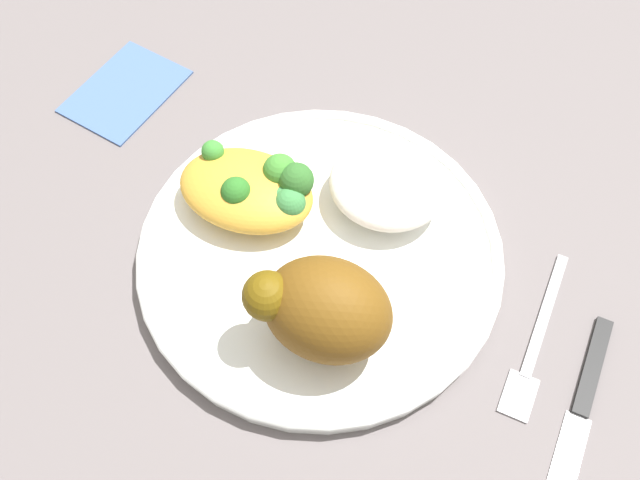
{
  "coord_description": "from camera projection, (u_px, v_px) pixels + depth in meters",
  "views": [
    {
      "loc": [
        -0.1,
        0.26,
        0.49
      ],
      "look_at": [
        0.0,
        0.0,
        0.03
      ],
      "focal_mm": 39.9,
      "sensor_mm": 36.0,
      "label": 1
    }
  ],
  "objects": [
    {
      "name": "ground_plane",
      "position": [
        320.0,
        259.0,
        0.56
      ],
      "size": [
        2.0,
        2.0,
        0.0
      ],
      "primitive_type": "plane",
      "color": "#665F5F"
    },
    {
      "name": "plate",
      "position": [
        320.0,
        253.0,
        0.56
      ],
      "size": [
        0.29,
        0.29,
        0.02
      ],
      "color": "white",
      "rests_on": "ground_plane"
    },
    {
      "name": "roasted_chicken",
      "position": [
        323.0,
        309.0,
        0.48
      ],
      "size": [
        0.1,
        0.07,
        0.07
      ],
      "color": "brown",
      "rests_on": "plate"
    },
    {
      "name": "rice_pile",
      "position": [
        388.0,
        184.0,
        0.56
      ],
      "size": [
        0.09,
        0.09,
        0.03
      ],
      "primitive_type": "ellipsoid",
      "color": "white",
      "rests_on": "plate"
    },
    {
      "name": "mac_cheese_with_broccoli",
      "position": [
        253.0,
        188.0,
        0.55
      ],
      "size": [
        0.11,
        0.08,
        0.04
      ],
      "color": "gold",
      "rests_on": "plate"
    },
    {
      "name": "fork",
      "position": [
        536.0,
        342.0,
        0.52
      ],
      "size": [
        0.03,
        0.14,
        0.01
      ],
      "color": "#B2B2B7",
      "rests_on": "ground_plane"
    },
    {
      "name": "knife",
      "position": [
        580.0,
        413.0,
        0.49
      ],
      "size": [
        0.03,
        0.19,
        0.01
      ],
      "color": "black",
      "rests_on": "ground_plane"
    },
    {
      "name": "napkin",
      "position": [
        125.0,
        91.0,
        0.65
      ],
      "size": [
        0.1,
        0.12,
        0.0
      ],
      "primitive_type": "cube",
      "rotation": [
        0.0,
        0.0,
        -0.21
      ],
      "color": "#47669E",
      "rests_on": "ground_plane"
    }
  ]
}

